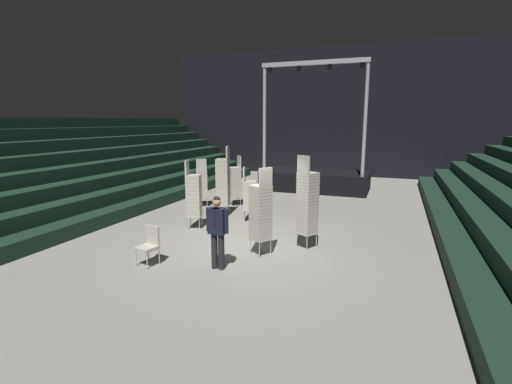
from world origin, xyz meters
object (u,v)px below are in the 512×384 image
(chair_stack_rear_right, at_px, (202,182))
(loose_chair_near_man, at_px, (149,243))
(man_with_tie, at_px, (217,228))
(chair_stack_rear_left, at_px, (249,194))
(chair_stack_front_left, at_px, (235,181))
(chair_stack_mid_centre, at_px, (307,202))
(chair_stack_mid_right, at_px, (194,195))
(chair_stack_front_right, at_px, (223,181))
(stage_riser, at_px, (315,178))
(chair_stack_mid_left, at_px, (261,212))

(chair_stack_rear_right, relative_size, loose_chair_near_man, 2.08)
(man_with_tie, relative_size, chair_stack_rear_left, 0.93)
(chair_stack_front_left, relative_size, loose_chair_near_man, 2.17)
(chair_stack_rear_left, relative_size, chair_stack_rear_right, 0.96)
(chair_stack_mid_centre, bearing_deg, chair_stack_rear_left, 169.71)
(man_with_tie, bearing_deg, chair_stack_mid_centre, -125.73)
(man_with_tie, relative_size, chair_stack_mid_right, 0.79)
(chair_stack_front_left, relative_size, chair_stack_mid_centre, 0.80)
(chair_stack_mid_right, height_order, loose_chair_near_man, chair_stack_mid_right)
(chair_stack_front_right, bearing_deg, stage_riser, -32.21)
(stage_riser, height_order, chair_stack_mid_left, stage_riser)
(chair_stack_front_left, xyz_separation_m, loose_chair_near_man, (0.69, -6.64, -0.49))
(man_with_tie, distance_m, loose_chair_near_man, 1.77)
(chair_stack_front_right, distance_m, chair_stack_mid_left, 4.31)
(chair_stack_front_right, distance_m, chair_stack_rear_right, 1.82)
(chair_stack_mid_right, height_order, chair_stack_mid_centre, chair_stack_mid_centre)
(loose_chair_near_man, bearing_deg, chair_stack_mid_centre, -130.77)
(chair_stack_mid_right, height_order, chair_stack_rear_right, chair_stack_mid_right)
(loose_chair_near_man, bearing_deg, chair_stack_front_right, -73.51)
(stage_riser, height_order, chair_stack_front_left, stage_riser)
(stage_riser, xyz_separation_m, loose_chair_near_man, (-1.68, -11.26, -0.09))
(chair_stack_front_left, distance_m, chair_stack_rear_right, 1.35)
(chair_stack_mid_left, bearing_deg, chair_stack_rear_left, 57.66)
(man_with_tie, height_order, chair_stack_rear_right, chair_stack_rear_right)
(chair_stack_front_left, relative_size, chair_stack_front_right, 0.80)
(stage_riser, height_order, chair_stack_mid_right, stage_riser)
(chair_stack_front_left, xyz_separation_m, chair_stack_mid_left, (2.98, -5.03, 0.13))
(chair_stack_front_left, bearing_deg, stage_riser, -67.70)
(man_with_tie, height_order, chair_stack_mid_left, chair_stack_mid_left)
(stage_riser, bearing_deg, chair_stack_front_right, -108.50)
(chair_stack_mid_left, distance_m, loose_chair_near_man, 2.86)
(chair_stack_rear_right, bearing_deg, stage_riser, 25.48)
(chair_stack_mid_right, relative_size, chair_stack_rear_right, 1.13)
(chair_stack_mid_centre, xyz_separation_m, chair_stack_rear_right, (-5.17, 3.47, -0.29))
(chair_stack_front_left, height_order, chair_stack_rear_left, chair_stack_front_left)
(chair_stack_front_right, xyz_separation_m, chair_stack_mid_left, (2.71, -3.35, -0.13))
(chair_stack_front_right, height_order, chair_stack_rear_right, chair_stack_front_right)
(chair_stack_rear_left, relative_size, loose_chair_near_man, 1.99)
(chair_stack_front_left, relative_size, chair_stack_mid_right, 0.92)
(stage_riser, height_order, loose_chair_near_man, stage_riser)
(chair_stack_mid_right, bearing_deg, chair_stack_front_left, 164.90)
(chair_stack_rear_right, bearing_deg, chair_stack_front_right, -65.63)
(chair_stack_front_left, height_order, loose_chair_near_man, chair_stack_front_left)
(man_with_tie, height_order, chair_stack_front_right, chair_stack_front_right)
(stage_riser, xyz_separation_m, chair_stack_rear_right, (-3.57, -5.26, 0.36))
(stage_riser, xyz_separation_m, man_with_tie, (-0.01, -10.92, 0.37))
(chair_stack_front_left, relative_size, chair_stack_rear_left, 1.09)
(chair_stack_mid_centre, xyz_separation_m, chair_stack_rear_left, (-2.50, 2.04, -0.34))
(chair_stack_mid_left, relative_size, chair_stack_mid_centre, 0.90)
(chair_stack_front_right, height_order, chair_stack_rear_left, chair_stack_front_right)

